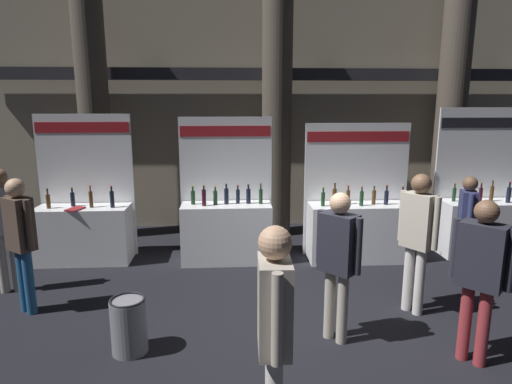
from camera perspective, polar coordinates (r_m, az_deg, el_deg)
name	(u,v)px	position (r m, az deg, el deg)	size (l,w,h in m)	color
ground_plane	(310,328)	(5.55, 7.08, -17.38)	(24.00, 24.00, 0.00)	black
hall_colonnade	(274,93)	(9.34, 2.39, 12.83)	(11.73, 1.20, 5.91)	tan
exhibitor_booth_0	(85,227)	(7.97, -21.60, -4.27)	(1.61, 0.71, 2.50)	white
exhibitor_booth_1	(227,226)	(7.45, -3.90, -4.47)	(1.58, 0.66, 2.45)	white
exhibitor_booth_2	(359,226)	(7.71, 13.36, -4.35)	(1.83, 0.66, 2.34)	white
exhibitor_booth_3	(488,220)	(8.84, 28.23, -3.23)	(1.82, 0.66, 2.60)	white
trash_bin	(129,325)	(5.12, -16.40, -16.48)	(0.39, 0.39, 0.63)	slate
visitor_0	(3,219)	(7.04, -30.29, -3.12)	(0.55, 0.32, 1.80)	#ADA393
visitor_1	(338,254)	(4.94, 10.75, -7.97)	(0.45, 0.46, 1.74)	#ADA393
visitor_2	(21,234)	(6.24, -28.57, -4.93)	(0.43, 0.39, 1.77)	navy
visitor_3	(481,267)	(4.98, 27.45, -8.71)	(0.48, 0.49, 1.76)	maroon
visitor_6	(274,322)	(3.32, 2.43, -16.73)	(0.25, 0.55, 1.85)	silver
visitor_7	(466,221)	(7.26, 25.95, -3.42)	(0.31, 0.47, 1.62)	navy
visitor_8	(418,231)	(5.85, 20.50, -4.83)	(0.40, 0.48, 1.83)	silver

